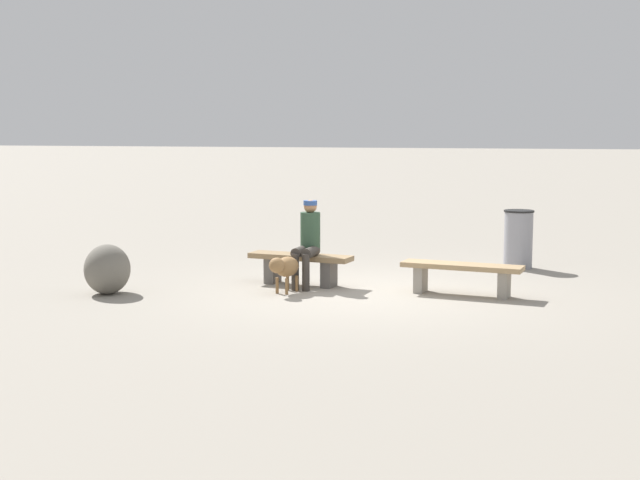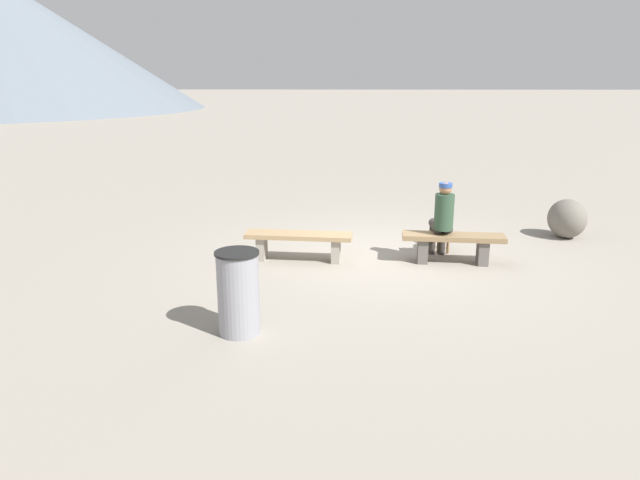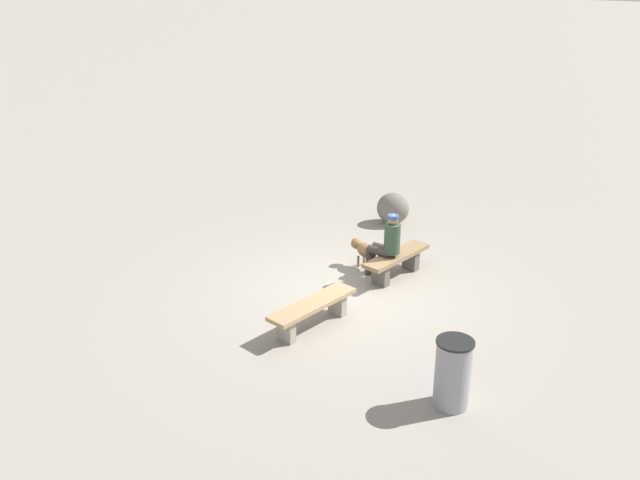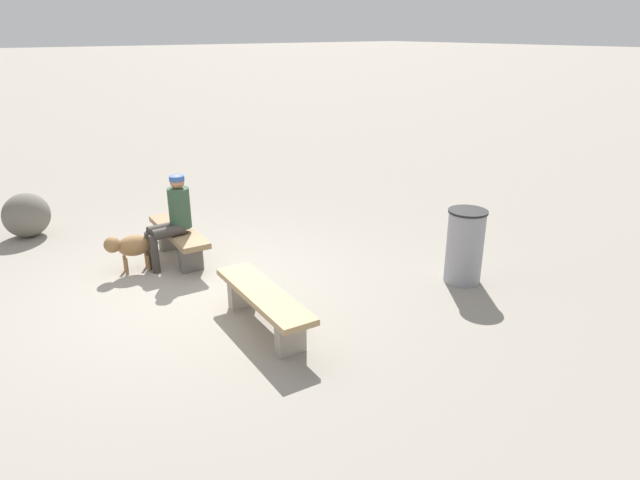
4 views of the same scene
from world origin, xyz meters
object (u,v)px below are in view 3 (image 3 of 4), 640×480
Objects in this scene: seated_person at (387,242)px; trash_bin at (453,373)px; bench_left at (313,309)px; boulder at (393,208)px; bench_right at (396,261)px; dog at (365,249)px.

trash_bin is at bearing -134.95° from seated_person.
bench_left is 2.36× the size of boulder.
boulder is at bearing 38.43° from bench_right.
dog reaches higher than bench_left.
trash_bin is 6.76m from boulder.
bench_right is at bearing -146.92° from boulder.
seated_person is at bearing 176.29° from dog.
seated_person reaches higher than bench_right.
bench_right is 2.28× the size of dog.
boulder is (4.79, 1.46, 0.03)m from bench_left.
bench_left is 5.00m from boulder.
boulder is (2.52, 1.41, -0.37)m from seated_person.
trash_bin is (-2.95, -2.66, 0.17)m from bench_right.
dog is at bearing 75.61° from seated_person.
bench_right is 1.65× the size of trash_bin.
bench_left is 2.79m from trash_bin.
bench_right is 2.21× the size of boulder.
seated_person reaches higher than dog.
dog is 2.51m from boulder.
bench_right is 1.26× the size of seated_person.
seated_person is 1.31× the size of trash_bin.
bench_right is at bearing -37.64° from seated_person.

